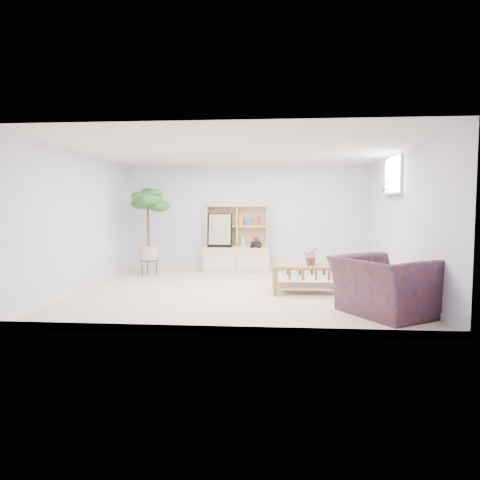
# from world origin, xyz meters

# --- Properties ---
(floor) EXTENTS (5.50, 5.00, 0.01)m
(floor) POSITION_xyz_m (0.00, 0.00, 0.00)
(floor) COLOR beige
(floor) RESTS_ON ground
(ceiling) EXTENTS (5.50, 5.00, 0.01)m
(ceiling) POSITION_xyz_m (0.00, 0.00, 2.40)
(ceiling) COLOR silver
(ceiling) RESTS_ON walls
(walls) EXTENTS (5.51, 5.01, 2.40)m
(walls) POSITION_xyz_m (0.00, 0.00, 1.20)
(walls) COLOR silver
(walls) RESTS_ON floor
(baseboard) EXTENTS (5.50, 5.00, 0.10)m
(baseboard) POSITION_xyz_m (0.00, 0.00, 0.05)
(baseboard) COLOR white
(baseboard) RESTS_ON floor
(window) EXTENTS (0.10, 0.98, 0.68)m
(window) POSITION_xyz_m (2.73, 0.60, 2.00)
(window) COLOR silver
(window) RESTS_ON walls
(window_sill) EXTENTS (0.14, 1.00, 0.04)m
(window_sill) POSITION_xyz_m (2.67, 0.60, 1.68)
(window_sill) COLOR white
(window_sill) RESTS_ON walls
(storage_unit) EXTENTS (1.49, 0.50, 1.49)m
(storage_unit) POSITION_xyz_m (-0.21, 2.24, 0.74)
(storage_unit) COLOR #D5B482
(storage_unit) RESTS_ON floor
(poster) EXTENTS (0.55, 0.13, 0.76)m
(poster) POSITION_xyz_m (-0.58, 2.18, 0.94)
(poster) COLOR yellow
(poster) RESTS_ON storage_unit
(toy_truck) EXTENTS (0.32, 0.25, 0.15)m
(toy_truck) POSITION_xyz_m (0.22, 2.15, 0.63)
(toy_truck) COLOR black
(toy_truck) RESTS_ON storage_unit
(coffee_table) EXTENTS (1.18, 0.67, 0.48)m
(coffee_table) POSITION_xyz_m (1.18, -0.02, 0.24)
(coffee_table) COLOR olive
(coffee_table) RESTS_ON floor
(table_plant) EXTENTS (0.33, 0.30, 0.30)m
(table_plant) POSITION_xyz_m (1.24, -0.06, 0.62)
(table_plant) COLOR #1C651F
(table_plant) RESTS_ON coffee_table
(floor_tree) EXTENTS (0.74, 0.74, 1.87)m
(floor_tree) POSITION_xyz_m (-2.04, 1.61, 0.94)
(floor_tree) COLOR #215729
(floor_tree) RESTS_ON floor
(armchair) EXTENTS (1.53, 1.58, 0.89)m
(armchair) POSITION_xyz_m (2.10, -1.44, 0.45)
(armchair) COLOR #171F45
(armchair) RESTS_ON floor
(sill_plant) EXTENTS (0.16, 0.14, 0.25)m
(sill_plant) POSITION_xyz_m (2.67, 0.87, 1.82)
(sill_plant) COLOR #215729
(sill_plant) RESTS_ON window_sill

